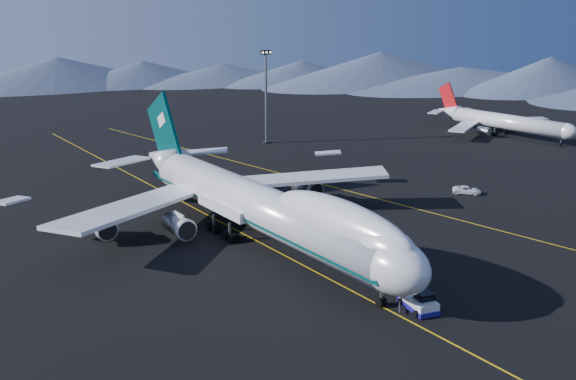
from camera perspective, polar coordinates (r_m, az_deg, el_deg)
ground at (r=95.70m, az=-2.61°, el=-4.64°), size 500.00×500.00×0.00m
taxiway_line_main at (r=95.70m, az=-2.61°, el=-4.63°), size 0.25×220.00×0.01m
taxiway_line_side at (r=120.61m, az=6.94°, el=-0.50°), size 28.08×198.09×0.01m
boeing_747 at (r=93.91m, az=-2.67°, el=-1.29°), size 59.62×72.43×19.37m
pushback_tug at (r=76.01m, az=11.51°, el=-9.84°), size 3.93×5.66×2.26m
second_jet at (r=189.30m, az=18.46°, el=5.82°), size 40.94×46.26×13.16m
service_van at (r=125.39m, az=15.62°, el=-0.00°), size 5.18×5.65×1.47m
floodlight_mast at (r=167.85m, az=-1.96°, el=8.29°), size 2.96×2.22×23.98m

